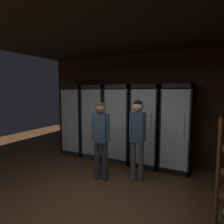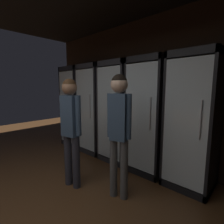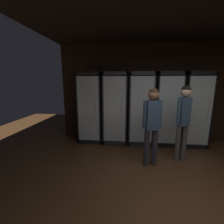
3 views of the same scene
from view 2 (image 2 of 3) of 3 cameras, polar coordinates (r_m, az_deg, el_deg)
The scene contains 8 objects.
wall_back at distance 3.39m, azimuth 14.53°, elevation 6.41°, with size 6.00×0.06×2.80m, color black.
cooler_far_left at distance 4.55m, azimuth -11.00°, elevation 1.59°, with size 0.66×0.66×1.99m.
cooler_left at distance 4.00m, azimuth -4.97°, elevation 0.78°, with size 0.66×0.66×1.99m.
cooler_center at distance 3.51m, azimuth 2.85°, elevation -0.29°, with size 0.66×0.66×1.99m.
cooler_right at distance 3.10m, azimuth 12.96°, elevation -1.51°, with size 0.66×0.66×1.99m.
cooler_far_right at distance 2.82m, azimuth 25.56°, elevation -3.27°, with size 0.66×0.66×1.99m.
shopper_near at distance 2.21m, azimuth 2.37°, elevation -3.48°, with size 0.32×0.22×1.66m.
shopper_far at distance 2.56m, azimuth -13.62°, elevation -3.39°, with size 0.38×0.21×1.62m.
Camera 2 is at (1.62, 0.06, 1.50)m, focal length 27.35 mm.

